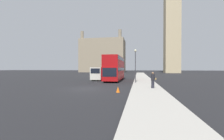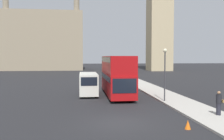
% 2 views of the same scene
% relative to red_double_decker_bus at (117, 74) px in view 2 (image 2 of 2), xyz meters
% --- Properties ---
extents(ground_plane, '(300.00, 300.00, 0.00)m').
position_rel_red_double_decker_bus_xyz_m(ground_plane, '(-1.41, -11.59, -2.44)').
color(ground_plane, black).
extents(sidewalk_strip, '(3.32, 120.00, 0.15)m').
position_rel_red_double_decker_bus_xyz_m(sidewalk_strip, '(5.25, -11.59, -2.37)').
color(sidewalk_strip, '#ADA89E').
rests_on(sidewalk_strip, ground_plane).
extents(building_block_distant, '(25.52, 14.62, 23.36)m').
position_rel_red_double_decker_bus_xyz_m(building_block_distant, '(-16.40, 59.75, 7.18)').
color(building_block_distant, gray).
rests_on(building_block_distant, ground_plane).
extents(red_double_decker_bus, '(2.57, 10.53, 4.41)m').
position_rel_red_double_decker_bus_xyz_m(red_double_decker_bus, '(0.00, 0.00, 0.00)').
color(red_double_decker_bus, '#A80F11').
rests_on(red_double_decker_bus, ground_plane).
extents(white_van, '(2.01, 5.95, 2.44)m').
position_rel_red_double_decker_bus_xyz_m(white_van, '(-3.15, 0.69, -1.12)').
color(white_van, silver).
rests_on(white_van, ground_plane).
extents(pedestrian, '(0.54, 0.38, 1.72)m').
position_rel_red_double_decker_bus_xyz_m(pedestrian, '(5.88, -10.91, -1.43)').
color(pedestrian, '#23232D').
rests_on(pedestrian, sidewalk_strip).
extents(street_lamp, '(0.36, 0.36, 4.96)m').
position_rel_red_double_decker_bus_xyz_m(street_lamp, '(3.90, -4.93, 1.03)').
color(street_lamp, '#38383D').
rests_on(street_lamp, sidewalk_strip).
extents(traffic_cone, '(0.36, 0.36, 0.55)m').
position_rel_red_double_decker_bus_xyz_m(traffic_cone, '(2.43, -13.53, -2.17)').
color(traffic_cone, orange).
rests_on(traffic_cone, ground_plane).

